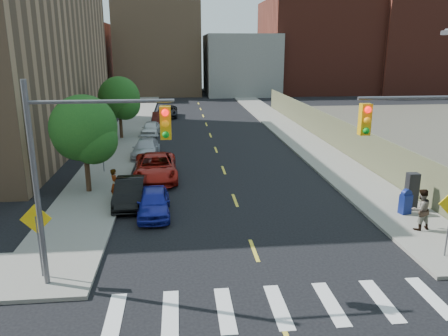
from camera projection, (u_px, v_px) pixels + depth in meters
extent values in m
cube|color=gray|center=(135.00, 120.00, 48.94)|extent=(3.50, 73.00, 0.15)
cube|color=gray|center=(271.00, 117.00, 50.48)|extent=(3.50, 73.00, 0.15)
cube|color=#686A4A|center=(325.00, 128.00, 37.41)|extent=(0.12, 44.00, 2.50)
cube|color=#592319|center=(63.00, 59.00, 73.26)|extent=(14.00, 18.00, 12.00)
cube|color=#8C6B4C|center=(159.00, 50.00, 76.36)|extent=(14.00, 16.00, 15.00)
cube|color=gray|center=(240.00, 64.00, 76.51)|extent=(12.00, 16.00, 10.00)
cube|color=#592319|center=(315.00, 47.00, 79.02)|extent=(18.00, 18.00, 16.00)
cube|color=#592319|center=(405.00, 41.00, 78.43)|extent=(14.00, 16.00, 18.00)
cylinder|color=#8C6B4C|center=(430.00, 12.00, 77.49)|extent=(1.80, 1.80, 28.00)
cylinder|color=#59595E|center=(36.00, 190.00, 14.03)|extent=(0.18, 0.18, 7.00)
cylinder|color=#59595E|center=(101.00, 102.00, 13.50)|extent=(4.50, 0.12, 0.12)
cube|color=#E5A50C|center=(166.00, 123.00, 13.88)|extent=(0.35, 0.30, 1.05)
cylinder|color=#59595E|center=(423.00, 98.00, 14.55)|extent=(4.50, 0.12, 0.12)
cube|color=#E5A50C|center=(365.00, 119.00, 14.54)|extent=(0.35, 0.30, 1.05)
cube|color=#59595E|center=(448.00, 33.00, 17.89)|extent=(0.25, 0.60, 0.18)
cylinder|color=#59595E|center=(40.00, 249.00, 15.09)|extent=(0.06, 0.06, 2.40)
cube|color=yellow|center=(36.00, 219.00, 14.80)|extent=(1.06, 0.04, 1.06)
cylinder|color=#59595E|center=(448.00, 230.00, 16.58)|extent=(0.06, 0.06, 2.40)
cylinder|color=#59595E|center=(103.00, 156.00, 28.03)|extent=(0.06, 0.06, 2.40)
cube|color=yellow|center=(102.00, 139.00, 27.73)|extent=(1.06, 0.04, 1.06)
cylinder|color=#332114|center=(87.00, 171.00, 24.14)|extent=(0.28, 0.28, 2.64)
sphere|color=#124014|center=(84.00, 128.00, 23.50)|extent=(3.60, 3.60, 3.60)
sphere|color=#124014|center=(93.00, 140.00, 23.42)|extent=(2.64, 2.64, 2.64)
sphere|color=#124014|center=(78.00, 134.00, 23.96)|extent=(2.88, 2.88, 2.88)
cylinder|color=#332114|center=(121.00, 125.00, 38.52)|extent=(0.28, 0.28, 2.64)
sphere|color=#124014|center=(119.00, 97.00, 37.88)|extent=(3.60, 3.60, 3.60)
sphere|color=#124014|center=(125.00, 105.00, 37.80)|extent=(2.64, 2.64, 2.64)
sphere|color=#124014|center=(115.00, 102.00, 38.33)|extent=(2.88, 2.88, 2.88)
imported|color=#1C229A|center=(154.00, 202.00, 21.17)|extent=(1.66, 3.88, 1.31)
imported|color=black|center=(130.00, 192.00, 22.61)|extent=(1.46, 4.15, 1.37)
imported|color=#A61910|center=(156.00, 167.00, 26.91)|extent=(2.82, 5.68, 1.55)
imported|color=#AEB0B6|center=(146.00, 149.00, 32.31)|extent=(2.04, 4.62, 1.32)
imported|color=silver|center=(151.00, 128.00, 40.47)|extent=(1.83, 3.92, 1.30)
imported|color=#3B100B|center=(159.00, 119.00, 46.13)|extent=(1.39, 3.90, 1.28)
imported|color=black|center=(167.00, 111.00, 51.14)|extent=(2.30, 4.95, 1.37)
cube|color=navy|center=(405.00, 204.00, 21.01)|extent=(0.59, 0.50, 0.97)
cylinder|color=navy|center=(407.00, 194.00, 20.88)|extent=(0.54, 0.34, 0.50)
cube|color=black|center=(412.00, 191.00, 21.50)|extent=(0.56, 0.46, 1.85)
imported|color=gray|center=(115.00, 185.00, 22.72)|extent=(0.62, 0.74, 1.72)
imported|color=gray|center=(421.00, 209.00, 19.07)|extent=(1.03, 0.87, 1.86)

